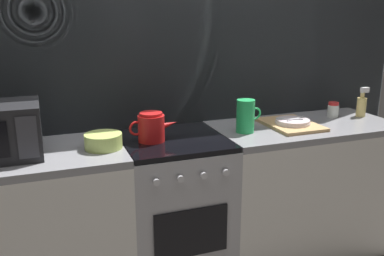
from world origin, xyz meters
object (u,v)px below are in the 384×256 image
mixing_bowl (103,141)px  spice_jar (333,110)px  dish_pile (291,123)px  spray_bottle (362,105)px  kettle (151,127)px  pitcher (246,116)px  stove_unit (174,209)px

mixing_bowl → spice_jar: (1.60, 0.14, 0.01)m
dish_pile → spray_bottle: size_ratio=1.97×
kettle → pitcher: 0.58m
stove_unit → pitcher: bearing=-3.5°
dish_pile → spice_jar: 0.42m
kettle → spray_bottle: spray_bottle is taller
stove_unit → spice_jar: (1.19, 0.10, 0.50)m
stove_unit → dish_pile: bearing=-0.8°
pitcher → spray_bottle: bearing=4.5°
stove_unit → mixing_bowl: 0.64m
spice_jar → mixing_bowl: bearing=-174.9°
spice_jar → kettle: bearing=-175.3°
kettle → pitcher: pitcher is taller
mixing_bowl → spray_bottle: spray_bottle is taller
kettle → dish_pile: 0.92m
dish_pile → spray_bottle: spray_bottle is taller
spray_bottle → kettle: bearing=-177.9°
spice_jar → stove_unit: bearing=-175.3°
stove_unit → kettle: kettle is taller
mixing_bowl → pitcher: (0.86, 0.02, 0.06)m
pitcher → kettle: bearing=178.2°
kettle → mixing_bowl: (-0.28, -0.03, -0.04)m
kettle → dish_pile: (0.92, -0.00, -0.06)m
stove_unit → dish_pile: 0.92m
kettle → mixing_bowl: bearing=-172.9°
kettle → stove_unit: bearing=4.0°
pitcher → dish_pile: (0.34, 0.02, -0.08)m
kettle → spice_jar: size_ratio=2.71×
stove_unit → dish_pile: size_ratio=2.25×
spice_jar → spray_bottle: size_ratio=0.52×
mixing_bowl → pitcher: bearing=1.1°
spray_bottle → dish_pile: bearing=-174.4°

